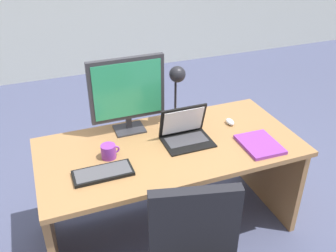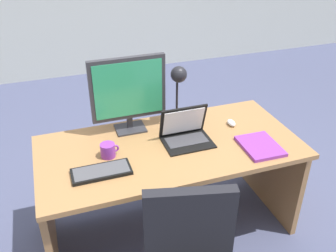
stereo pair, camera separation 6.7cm
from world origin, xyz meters
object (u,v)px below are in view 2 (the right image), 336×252
at_px(desk_lamp, 178,82).
at_px(coffee_mug, 108,150).
at_px(laptop, 185,130).
at_px(mouse, 231,123).
at_px(desk, 167,168).
at_px(monitor, 128,91).
at_px(keyboard, 101,172).
at_px(book, 260,146).

distance_m(desk_lamp, coffee_mug, 0.67).
bearing_deg(laptop, desk_lamp, 80.37).
xyz_separation_m(mouse, desk_lamp, (-0.33, 0.18, 0.28)).
height_order(desk, monitor, monitor).
xyz_separation_m(keyboard, coffee_mug, (0.07, 0.15, 0.03)).
xyz_separation_m(desk, monitor, (-0.19, 0.23, 0.50)).
bearing_deg(desk_lamp, monitor, -178.87).
xyz_separation_m(monitor, keyboard, (-0.27, -0.42, -0.28)).
distance_m(monitor, keyboard, 0.58).
bearing_deg(desk_lamp, coffee_mug, -153.38).
xyz_separation_m(desk_lamp, coffee_mug, (-0.55, -0.28, -0.26)).
distance_m(keyboard, book, 0.99).
bearing_deg(laptop, desk, 174.36).
relative_size(desk, book, 5.76).
distance_m(desk, monitor, 0.58).
relative_size(desk, keyboard, 4.92).
bearing_deg(desk, book, -26.23).
relative_size(laptop, coffee_mug, 2.70).
distance_m(desk_lamp, book, 0.68).
bearing_deg(keyboard, desk_lamp, 34.62).
distance_m(monitor, desk_lamp, 0.35).
bearing_deg(coffee_mug, monitor, 52.94).
relative_size(monitor, book, 1.78).
distance_m(monitor, mouse, 0.75).
relative_size(monitor, laptop, 1.66).
xyz_separation_m(monitor, laptop, (0.31, -0.24, -0.22)).
height_order(keyboard, desk_lamp, desk_lamp).
distance_m(laptop, desk_lamp, 0.34).
bearing_deg(book, monitor, 145.88).
bearing_deg(keyboard, monitor, 56.97).
relative_size(desk, desk_lamp, 4.07).
relative_size(keyboard, desk_lamp, 0.83).
bearing_deg(book, desk, 153.77).
relative_size(keyboard, mouse, 4.02).
xyz_separation_m(book, coffee_mug, (-0.92, 0.22, 0.03)).
bearing_deg(desk_lamp, book, -53.12).
relative_size(laptop, desk_lamp, 0.76).
bearing_deg(desk, desk_lamp, 55.92).
height_order(monitor, keyboard, monitor).
xyz_separation_m(desk_lamp, book, (0.37, -0.49, -0.29)).
relative_size(desk_lamp, coffee_mug, 3.57).
xyz_separation_m(monitor, book, (0.72, -0.49, -0.28)).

